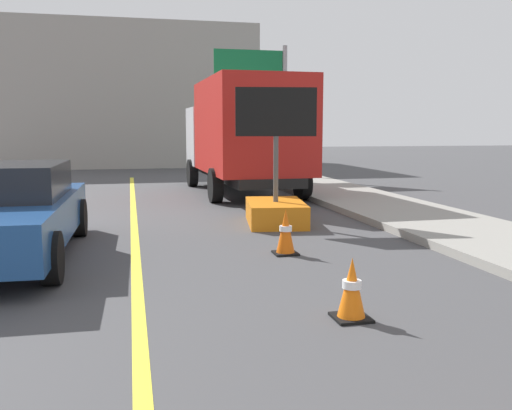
{
  "coord_description": "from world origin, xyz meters",
  "views": [
    {
      "loc": [
        -0.04,
        1.63,
        1.88
      ],
      "look_at": [
        1.03,
        6.36,
        1.22
      ],
      "focal_mm": 38.97,
      "sensor_mm": 36.0,
      "label": 1
    }
  ],
  "objects_px": {
    "arrow_board_trailer": "(276,200)",
    "box_truck": "(244,133)",
    "highway_guide_sign": "(265,88)",
    "traffic_cone_far_lane": "(286,232)",
    "traffic_cone_mid_lane": "(352,289)",
    "pickup_car": "(1,211)"
  },
  "relations": [
    {
      "from": "arrow_board_trailer",
      "to": "box_truck",
      "type": "height_order",
      "value": "box_truck"
    },
    {
      "from": "box_truck",
      "to": "traffic_cone_far_lane",
      "type": "xyz_separation_m",
      "value": [
        -1.0,
        -8.05,
        -1.43
      ]
    },
    {
      "from": "box_truck",
      "to": "pickup_car",
      "type": "bearing_deg",
      "value": -124.88
    },
    {
      "from": "highway_guide_sign",
      "to": "box_truck",
      "type": "bearing_deg",
      "value": -110.72
    },
    {
      "from": "arrow_board_trailer",
      "to": "box_truck",
      "type": "relative_size",
      "value": 0.4
    },
    {
      "from": "box_truck",
      "to": "highway_guide_sign",
      "type": "relative_size",
      "value": 1.37
    },
    {
      "from": "highway_guide_sign",
      "to": "traffic_cone_far_lane",
      "type": "xyz_separation_m",
      "value": [
        -2.73,
        -12.62,
        -3.08
      ]
    },
    {
      "from": "pickup_car",
      "to": "highway_guide_sign",
      "type": "height_order",
      "value": "highway_guide_sign"
    },
    {
      "from": "highway_guide_sign",
      "to": "traffic_cone_far_lane",
      "type": "height_order",
      "value": "highway_guide_sign"
    },
    {
      "from": "traffic_cone_far_lane",
      "to": "pickup_car",
      "type": "bearing_deg",
      "value": 170.62
    },
    {
      "from": "pickup_car",
      "to": "traffic_cone_mid_lane",
      "type": "bearing_deg",
      "value": -42.45
    },
    {
      "from": "box_truck",
      "to": "highway_guide_sign",
      "type": "bearing_deg",
      "value": 69.28
    },
    {
      "from": "arrow_board_trailer",
      "to": "traffic_cone_mid_lane",
      "type": "bearing_deg",
      "value": -97.14
    },
    {
      "from": "traffic_cone_mid_lane",
      "to": "box_truck",
      "type": "bearing_deg",
      "value": 84.03
    },
    {
      "from": "traffic_cone_far_lane",
      "to": "box_truck",
      "type": "bearing_deg",
      "value": 82.93
    },
    {
      "from": "pickup_car",
      "to": "highway_guide_sign",
      "type": "distance_m",
      "value": 14.04
    },
    {
      "from": "arrow_board_trailer",
      "to": "traffic_cone_far_lane",
      "type": "xyz_separation_m",
      "value": [
        -0.55,
        -2.7,
        -0.14
      ]
    },
    {
      "from": "arrow_board_trailer",
      "to": "traffic_cone_far_lane",
      "type": "height_order",
      "value": "arrow_board_trailer"
    },
    {
      "from": "arrow_board_trailer",
      "to": "highway_guide_sign",
      "type": "relative_size",
      "value": 0.54
    },
    {
      "from": "traffic_cone_far_lane",
      "to": "arrow_board_trailer",
      "type": "bearing_deg",
      "value": 78.38
    },
    {
      "from": "box_truck",
      "to": "highway_guide_sign",
      "type": "xyz_separation_m",
      "value": [
        1.73,
        4.57,
        1.65
      ]
    },
    {
      "from": "traffic_cone_mid_lane",
      "to": "traffic_cone_far_lane",
      "type": "relative_size",
      "value": 0.9
    }
  ]
}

